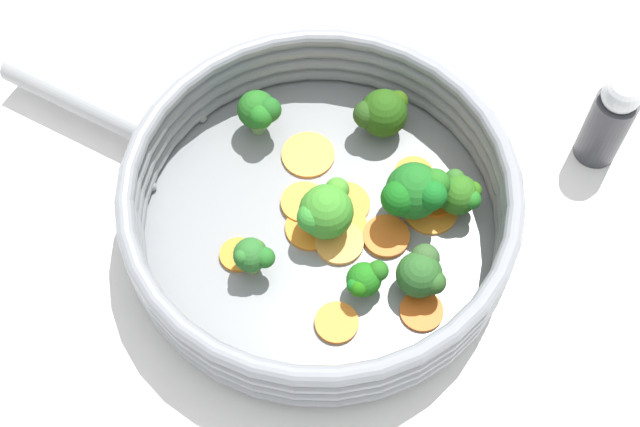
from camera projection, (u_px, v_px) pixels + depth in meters
name	position (u px, v px, depth m)	size (l,w,h in m)	color
ground_plane	(320.00, 230.00, 0.76)	(4.00, 4.00, 0.00)	white
skillet	(320.00, 226.00, 0.76)	(0.31, 0.31, 0.01)	gray
skillet_rim_wall	(320.00, 204.00, 0.72)	(0.32, 0.32, 0.06)	gray
skillet_handle	(86.00, 103.00, 0.80)	(0.03, 0.03, 0.17)	#999B9E
skillet_rivet_left	(202.00, 118.00, 0.80)	(0.01, 0.01, 0.01)	gray
skillet_rivet_right	(152.00, 186.00, 0.76)	(0.01, 0.01, 0.01)	gray
carrot_slice_0	(436.00, 197.00, 0.76)	(0.04, 0.04, 0.01)	orange
carrot_slice_1	(301.00, 205.00, 0.76)	(0.04, 0.04, 0.01)	orange
carrot_slice_2	(310.00, 227.00, 0.75)	(0.04, 0.04, 0.00)	orange
carrot_slice_3	(431.00, 210.00, 0.76)	(0.05, 0.05, 0.00)	orange
carrot_slice_4	(414.00, 174.00, 0.77)	(0.03, 0.03, 0.00)	orange
carrot_slice_5	(344.00, 224.00, 0.75)	(0.04, 0.04, 0.00)	orange
carrot_slice_6	(308.00, 155.00, 0.78)	(0.05, 0.05, 0.00)	orange
carrot_slice_7	(342.00, 241.00, 0.74)	(0.04, 0.04, 0.00)	#EB963F
carrot_slice_8	(238.00, 255.00, 0.73)	(0.03, 0.03, 0.00)	orange
carrot_slice_9	(422.00, 311.00, 0.71)	(0.04, 0.04, 0.00)	orange
carrot_slice_10	(386.00, 236.00, 0.74)	(0.04, 0.04, 0.01)	orange
carrot_slice_11	(337.00, 323.00, 0.71)	(0.04, 0.04, 0.00)	orange
carrot_slice_12	(342.00, 201.00, 0.76)	(0.04, 0.04, 0.00)	orange
broccoli_floret_0	(382.00, 113.00, 0.77)	(0.04, 0.05, 0.05)	#73A252
broccoli_floret_1	(460.00, 194.00, 0.74)	(0.04, 0.04, 0.04)	#82B664
broccoli_floret_2	(254.00, 257.00, 0.71)	(0.03, 0.03, 0.04)	#8EB25D
broccoli_floret_3	(364.00, 280.00, 0.70)	(0.03, 0.03, 0.04)	#799D5B
broccoli_floret_4	(327.00, 210.00, 0.72)	(0.05, 0.05, 0.05)	#658F4E
broccoli_floret_5	(422.00, 273.00, 0.70)	(0.04, 0.04, 0.04)	#65874C
broccoli_floret_6	(260.00, 112.00, 0.77)	(0.04, 0.03, 0.05)	#749F5A
broccoli_floret_7	(415.00, 192.00, 0.73)	(0.05, 0.06, 0.06)	#8EA766
salt_shaker	(610.00, 119.00, 0.76)	(0.04, 0.04, 0.10)	#333338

